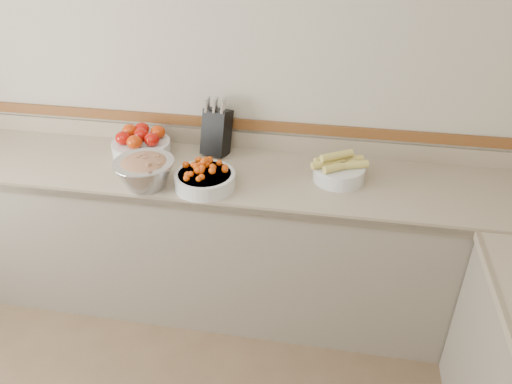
% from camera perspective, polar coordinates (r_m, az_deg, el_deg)
% --- Properties ---
extents(back_wall, '(4.00, 0.00, 4.00)m').
position_cam_1_polar(back_wall, '(2.85, -4.79, 12.66)').
color(back_wall, '#B4AB94').
rests_on(back_wall, ground_plane).
extents(counter_back, '(4.00, 0.65, 1.08)m').
position_cam_1_polar(counter_back, '(2.97, -5.60, -5.08)').
color(counter_back, gray).
rests_on(counter_back, ground_plane).
extents(knife_block, '(0.18, 0.20, 0.34)m').
position_cam_1_polar(knife_block, '(2.85, -4.53, 6.99)').
color(knife_block, black).
rests_on(knife_block, counter_back).
extents(tomato_bowl, '(0.33, 0.33, 0.16)m').
position_cam_1_polar(tomato_bowl, '(2.91, -13.00, 5.31)').
color(tomato_bowl, silver).
rests_on(tomato_bowl, counter_back).
extents(cherry_tomato_bowl, '(0.31, 0.31, 0.16)m').
position_cam_1_polar(cherry_tomato_bowl, '(2.54, -5.88, 1.63)').
color(cherry_tomato_bowl, silver).
rests_on(cherry_tomato_bowl, counter_back).
extents(corn_bowl, '(0.30, 0.27, 0.16)m').
position_cam_1_polar(corn_bowl, '(2.64, 9.43, 2.53)').
color(corn_bowl, silver).
rests_on(corn_bowl, counter_back).
extents(rhubarb_bowl, '(0.31, 0.31, 0.17)m').
position_cam_1_polar(rhubarb_bowl, '(2.59, -12.60, 2.39)').
color(rhubarb_bowl, '#B2B2BA').
rests_on(rhubarb_bowl, counter_back).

